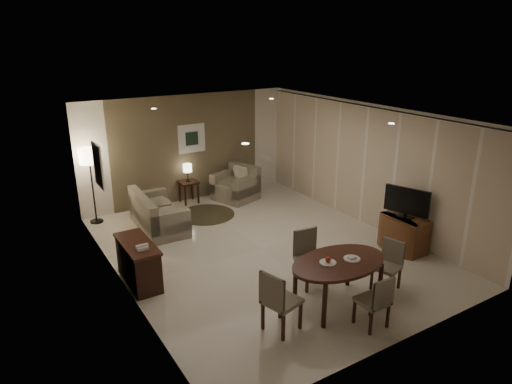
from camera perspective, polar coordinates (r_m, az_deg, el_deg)
room_shell at (r=9.05m, az=-0.67°, el=1.55°), size 5.50×7.00×2.70m
taupe_accent at (r=11.71m, az=-8.50°, el=5.41°), size 3.96×0.03×2.70m
curtain_wall at (r=10.36m, az=13.35°, el=3.12°), size 0.08×6.70×2.58m
curtain_rod at (r=10.09m, az=13.92°, el=10.35°), size 0.03×6.80×0.03m
art_back_frame at (r=11.67m, az=-8.05°, el=6.65°), size 0.72×0.03×0.72m
art_back_canvas at (r=11.66m, az=-8.02°, el=6.63°), size 0.34×0.01×0.34m
art_left_frame at (r=8.67m, az=-19.15°, el=3.13°), size 0.03×0.60×0.80m
art_left_canvas at (r=8.67m, az=-19.06°, el=3.15°), size 0.01×0.46×0.64m
downlight_nl at (r=6.18m, az=-1.34°, el=6.07°), size 0.10×0.10×0.01m
downlight_nr at (r=7.94m, az=16.57°, el=8.21°), size 0.10×0.10×0.01m
downlight_fl at (r=9.41m, az=-12.66°, el=10.13°), size 0.10×0.10×0.01m
downlight_fr at (r=10.65m, az=1.94°, el=11.57°), size 0.10×0.10×0.01m
console_desk at (r=8.16m, az=-14.47°, el=-8.57°), size 0.48×1.20×0.75m
telephone at (r=7.71m, az=-14.04°, el=-6.68°), size 0.20×0.14×0.09m
tv_cabinet at (r=9.53m, az=18.00°, el=-4.92°), size 0.48×0.90×0.70m
flat_tv at (r=9.28m, az=18.34°, el=-1.16°), size 0.36×0.85×0.60m
dining_table at (r=7.41m, az=10.16°, el=-11.15°), size 1.63×1.02×0.77m
chair_near at (r=7.01m, az=14.32°, el=-12.97°), size 0.41×0.41×0.85m
chair_far at (r=7.84m, az=6.94°, el=-8.38°), size 0.51×0.51×0.96m
chair_left at (r=6.71m, az=3.26°, el=-13.33°), size 0.57×0.57×0.97m
chair_right at (r=7.99m, az=16.02°, el=-8.95°), size 0.51×0.51×0.84m
plate_a at (r=7.15m, az=8.98°, el=-8.70°), size 0.26×0.26×0.02m
plate_b at (r=7.33m, az=11.90°, el=-8.16°), size 0.26×0.26×0.02m
fruit_apple at (r=7.12m, az=9.00°, el=-8.32°), size 0.09×0.09×0.09m
napkin at (r=7.32m, az=11.91°, el=-8.00°), size 0.12×0.08×0.03m
round_rug at (r=10.98m, az=-6.25°, el=-2.80°), size 1.35×1.35×0.01m
sofa at (r=10.26m, az=-12.07°, el=-2.31°), size 1.76×0.94×0.81m
armchair at (r=11.80m, az=-2.60°, el=1.08°), size 1.18×1.21×0.86m
side_table at (r=11.73m, az=-8.38°, el=-0.00°), size 0.44×0.44×0.56m
table_lamp at (r=11.58m, az=-8.55°, el=2.51°), size 0.22×0.22×0.50m
floor_lamp at (r=10.83m, az=-19.76°, el=0.70°), size 0.44×0.44×1.74m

